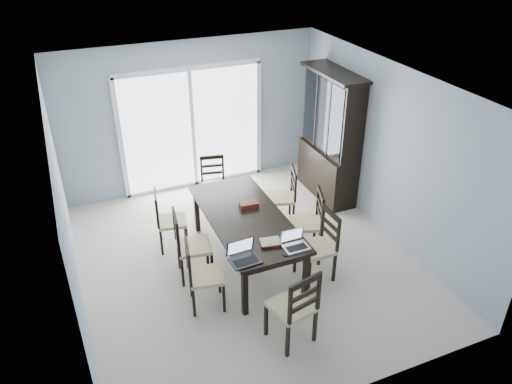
% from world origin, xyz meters
% --- Properties ---
extents(floor, '(5.00, 5.00, 0.00)m').
position_xyz_m(floor, '(0.00, 0.00, 0.00)').
color(floor, beige).
rests_on(floor, ground).
extents(ceiling, '(5.00, 5.00, 0.00)m').
position_xyz_m(ceiling, '(0.00, 0.00, 2.60)').
color(ceiling, white).
rests_on(ceiling, back_wall).
extents(back_wall, '(4.50, 0.02, 2.60)m').
position_xyz_m(back_wall, '(0.00, 2.50, 1.30)').
color(back_wall, '#8E9EAA').
rests_on(back_wall, floor).
extents(wall_left, '(0.02, 5.00, 2.60)m').
position_xyz_m(wall_left, '(-2.25, 0.00, 1.30)').
color(wall_left, '#8E9EAA').
rests_on(wall_left, floor).
extents(wall_right, '(0.02, 5.00, 2.60)m').
position_xyz_m(wall_right, '(2.25, 0.00, 1.30)').
color(wall_right, '#8E9EAA').
rests_on(wall_right, floor).
extents(balcony, '(4.50, 2.00, 0.10)m').
position_xyz_m(balcony, '(0.00, 3.50, -0.05)').
color(balcony, gray).
rests_on(balcony, ground).
extents(railing, '(4.50, 0.06, 1.10)m').
position_xyz_m(railing, '(0.00, 4.50, 0.55)').
color(railing, '#99999E').
rests_on(railing, balcony).
extents(dining_table, '(1.00, 2.20, 0.75)m').
position_xyz_m(dining_table, '(0.00, 0.00, 0.67)').
color(dining_table, black).
rests_on(dining_table, floor).
extents(china_hutch, '(0.50, 1.38, 2.20)m').
position_xyz_m(china_hutch, '(2.02, 1.25, 1.07)').
color(china_hutch, black).
rests_on(china_hutch, floor).
extents(sliding_door, '(2.52, 0.05, 2.18)m').
position_xyz_m(sliding_door, '(0.00, 2.48, 1.09)').
color(sliding_door, silver).
rests_on(sliding_door, floor).
extents(chair_left_near, '(0.50, 0.49, 1.10)m').
position_xyz_m(chair_left_near, '(-0.89, -0.63, 0.58)').
color(chair_left_near, black).
rests_on(chair_left_near, floor).
extents(chair_left_mid, '(0.51, 0.50, 1.17)m').
position_xyz_m(chair_left_mid, '(-0.86, -0.01, 0.62)').
color(chair_left_mid, black).
rests_on(chair_left_mid, floor).
extents(chair_left_far, '(0.48, 0.47, 1.08)m').
position_xyz_m(chair_left_far, '(-0.96, 0.76, 0.57)').
color(chair_left_far, black).
rests_on(chair_left_far, floor).
extents(chair_right_near, '(0.46, 0.44, 1.15)m').
position_xyz_m(chair_right_near, '(0.82, -0.69, 0.61)').
color(chair_right_near, black).
rests_on(chair_right_near, floor).
extents(chair_right_mid, '(0.55, 0.54, 1.12)m').
position_xyz_m(chair_right_mid, '(0.97, -0.11, 0.59)').
color(chair_right_mid, black).
rests_on(chair_right_mid, floor).
extents(chair_right_far, '(0.51, 0.50, 1.07)m').
position_xyz_m(chair_right_far, '(0.97, 0.71, 0.56)').
color(chair_right_far, black).
rests_on(chair_right_far, floor).
extents(chair_end_near, '(0.54, 0.55, 1.19)m').
position_xyz_m(chair_end_near, '(-0.06, -1.68, 0.63)').
color(chair_end_near, black).
rests_on(chair_end_near, floor).
extents(chair_end_far, '(0.47, 0.48, 1.05)m').
position_xyz_m(chair_end_far, '(0.05, 1.58, 0.55)').
color(chair_end_far, black).
rests_on(chair_end_far, floor).
extents(laptop_dark, '(0.37, 0.27, 0.25)m').
position_xyz_m(laptop_dark, '(-0.38, -0.93, 0.81)').
color(laptop_dark, black).
rests_on(laptop_dark, dining_table).
extents(laptop_silver, '(0.32, 0.22, 0.22)m').
position_xyz_m(laptop_silver, '(0.30, -0.92, 0.80)').
color(laptop_silver, '#B1B1B3').
rests_on(laptop_silver, dining_table).
extents(book_stack, '(0.29, 0.24, 0.04)m').
position_xyz_m(book_stack, '(0.04, -0.71, 0.77)').
color(book_stack, maroon).
rests_on(book_stack, dining_table).
extents(cell_phone, '(0.12, 0.08, 0.01)m').
position_xyz_m(cell_phone, '(0.15, -1.00, 0.76)').
color(cell_phone, black).
rests_on(cell_phone, dining_table).
extents(game_box, '(0.28, 0.16, 0.07)m').
position_xyz_m(game_box, '(0.13, 0.21, 0.78)').
color(game_box, '#551711').
rests_on(game_box, dining_table).
extents(hot_tub, '(2.18, 1.98, 1.05)m').
position_xyz_m(hot_tub, '(-0.53, 3.58, 0.53)').
color(hot_tub, brown).
rests_on(hot_tub, balcony).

